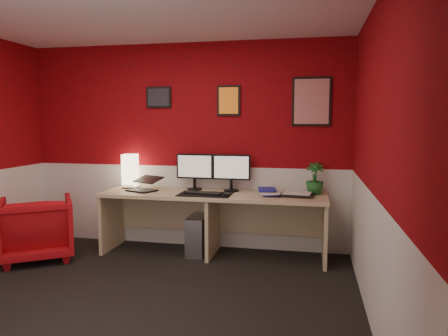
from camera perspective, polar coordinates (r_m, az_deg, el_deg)
ground at (r=3.90m, az=-12.93°, el=-17.32°), size 4.00×3.50×0.01m
ceiling at (r=3.70m, az=-13.96°, el=20.96°), size 4.00×3.50×0.01m
wall_back at (r=5.22m, az=-5.24°, el=2.99°), size 4.00×0.01×2.50m
wall_right at (r=3.28m, az=20.03°, el=0.61°), size 0.01×3.50×2.50m
wainscot_back at (r=5.31m, az=-5.17°, el=-5.12°), size 4.00×0.01×1.00m
wainscot_right at (r=3.44m, az=19.46°, el=-11.93°), size 0.01×3.50×1.00m
desk at (r=4.92m, az=-1.56°, el=-7.65°), size 2.60×0.65×0.73m
shoji_lamp at (r=5.33m, az=-12.61°, el=-0.53°), size 0.16×0.16×0.40m
laptop at (r=5.07m, az=-11.13°, el=-1.87°), size 0.40×0.35×0.22m
monitor_left at (r=5.06m, az=-4.02°, el=0.28°), size 0.45×0.06×0.58m
monitor_right at (r=4.95m, az=1.00°, el=0.15°), size 0.45×0.06×0.58m
desk_mat at (r=4.77m, az=-2.57°, el=-3.58°), size 0.60×0.38×0.01m
keyboard at (r=4.77m, az=-2.82°, el=-3.42°), size 0.44×0.20×0.02m
mouse at (r=4.65m, az=0.40°, el=-3.61°), size 0.08×0.11×0.03m
book_bottom at (r=4.75m, az=5.29°, el=-3.51°), size 0.22×0.28×0.02m
book_middle at (r=4.72m, az=4.94°, el=-3.26°), size 0.25×0.32×0.02m
book_top at (r=4.74m, az=4.65°, el=-2.93°), size 0.24×0.30×0.03m
zen_tray at (r=4.72m, az=9.88°, el=-3.62°), size 0.38×0.29×0.03m
potted_plant at (r=4.86m, az=12.21°, el=-1.41°), size 0.22×0.22×0.36m
pc_tower at (r=5.02m, az=-3.59°, el=-9.03°), size 0.22×0.46×0.45m
armchair at (r=5.25m, az=-24.08°, el=-7.46°), size 1.06×1.06×0.70m
art_left at (r=5.31m, az=-8.85°, el=9.47°), size 0.32×0.02×0.26m
art_center at (r=5.07m, az=0.64°, el=9.13°), size 0.28×0.02×0.36m
art_right at (r=4.97m, az=11.80°, el=8.82°), size 0.44×0.02×0.56m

